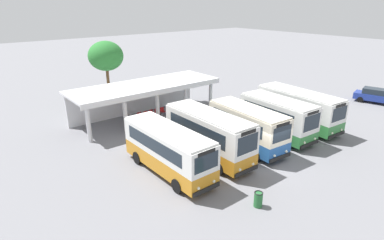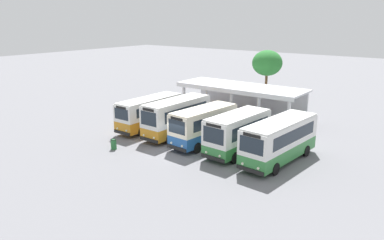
# 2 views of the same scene
# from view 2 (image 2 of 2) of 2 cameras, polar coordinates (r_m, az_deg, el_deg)

# --- Properties ---
(ground_plane) EXTENTS (180.00, 180.00, 0.00)m
(ground_plane) POSITION_cam_2_polar(r_m,az_deg,el_deg) (30.75, -2.40, -4.96)
(ground_plane) COLOR slate
(city_bus_nearest_orange) EXTENTS (2.30, 7.69, 3.13)m
(city_bus_nearest_orange) POSITION_cam_2_polar(r_m,az_deg,el_deg) (36.89, -6.46, 1.25)
(city_bus_nearest_orange) COLOR black
(city_bus_nearest_orange) RESTS_ON ground
(city_bus_second_in_row) EXTENTS (2.41, 7.64, 3.42)m
(city_bus_second_in_row) POSITION_cam_2_polar(r_m,az_deg,el_deg) (34.58, -2.34, 0.63)
(city_bus_second_in_row) COLOR black
(city_bus_second_in_row) RESTS_ON ground
(city_bus_middle_cream) EXTENTS (2.74, 6.99, 3.23)m
(city_bus_middle_cream) POSITION_cam_2_polar(r_m,az_deg,el_deg) (32.13, 1.81, -0.70)
(city_bus_middle_cream) COLOR black
(city_bus_middle_cream) RESTS_ON ground
(city_bus_fourth_amber) EXTENTS (2.72, 6.71, 3.30)m
(city_bus_fourth_amber) POSITION_cam_2_polar(r_m,az_deg,el_deg) (30.19, 7.01, -1.81)
(city_bus_fourth_amber) COLOR black
(city_bus_fourth_amber) RESTS_ON ground
(city_bus_fifth_blue) EXTENTS (2.96, 8.13, 3.27)m
(city_bus_fifth_blue) POSITION_cam_2_polar(r_m,az_deg,el_deg) (28.99, 13.28, -2.87)
(city_bus_fifth_blue) COLOR black
(city_bus_fifth_blue) RESTS_ON ground
(terminal_canopy) EXTENTS (14.44, 4.97, 3.40)m
(terminal_canopy) POSITION_cam_2_polar(r_m,az_deg,el_deg) (42.47, 7.82, 4.24)
(terminal_canopy) COLOR silver
(terminal_canopy) RESTS_ON ground
(waiting_chair_end_by_column) EXTENTS (0.45, 0.45, 0.86)m
(waiting_chair_end_by_column) POSITION_cam_2_polar(r_m,az_deg,el_deg) (42.67, 5.96, 1.54)
(waiting_chair_end_by_column) COLOR slate
(waiting_chair_end_by_column) RESTS_ON ground
(waiting_chair_second_from_end) EXTENTS (0.45, 0.45, 0.86)m
(waiting_chair_second_from_end) POSITION_cam_2_polar(r_m,az_deg,el_deg) (42.27, 6.63, 1.38)
(waiting_chair_second_from_end) COLOR slate
(waiting_chair_second_from_end) RESTS_ON ground
(waiting_chair_middle_seat) EXTENTS (0.45, 0.45, 0.86)m
(waiting_chair_middle_seat) POSITION_cam_2_polar(r_m,az_deg,el_deg) (42.03, 7.45, 1.27)
(waiting_chair_middle_seat) COLOR slate
(waiting_chair_middle_seat) RESTS_ON ground
(waiting_chair_fourth_seat) EXTENTS (0.45, 0.45, 0.86)m
(waiting_chair_fourth_seat) POSITION_cam_2_polar(r_m,az_deg,el_deg) (41.68, 8.18, 1.13)
(waiting_chair_fourth_seat) COLOR slate
(waiting_chair_fourth_seat) RESTS_ON ground
(waiting_chair_fifth_seat) EXTENTS (0.45, 0.45, 0.86)m
(waiting_chair_fifth_seat) POSITION_cam_2_polar(r_m,az_deg,el_deg) (41.38, 8.95, 0.99)
(waiting_chair_fifth_seat) COLOR slate
(waiting_chair_fifth_seat) RESTS_ON ground
(waiting_chair_far_end_seat) EXTENTS (0.45, 0.45, 0.86)m
(waiting_chair_far_end_seat) POSITION_cam_2_polar(r_m,az_deg,el_deg) (41.04, 9.71, 0.84)
(waiting_chair_far_end_seat) COLOR slate
(waiting_chair_far_end_seat) RESTS_ON ground
(roadside_tree_behind_canopy) EXTENTS (3.78, 3.78, 6.81)m
(roadside_tree_behind_canopy) POSITION_cam_2_polar(r_m,az_deg,el_deg) (48.24, 11.46, 8.54)
(roadside_tree_behind_canopy) COLOR brown
(roadside_tree_behind_canopy) RESTS_ON ground
(litter_bin_apron) EXTENTS (0.49, 0.49, 0.90)m
(litter_bin_apron) POSITION_cam_2_polar(r_m,az_deg,el_deg) (31.96, -11.94, -3.63)
(litter_bin_apron) COLOR #266633
(litter_bin_apron) RESTS_ON ground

